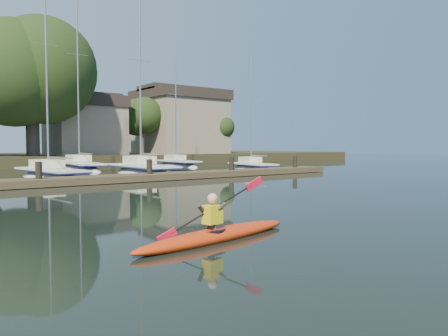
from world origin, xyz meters
TOP-DOWN VIEW (x-y plane):
  - ground at (0.00, 0.00)m, footprint 160.00×160.00m
  - kayak at (-3.34, -0.94)m, footprint 4.43×1.25m
  - dock at (0.00, 14.00)m, footprint 34.00×2.00m
  - sailboat_2 at (-0.99, 19.21)m, footprint 2.92×8.58m
  - sailboat_3 at (5.17, 19.10)m, footprint 2.40×8.49m
  - sailboat_4 at (14.63, 18.34)m, footprint 2.79×6.37m
  - sailboat_6 at (3.61, 27.01)m, footprint 2.94×10.21m
  - sailboat_7 at (12.87, 27.06)m, footprint 2.12×7.34m
  - shore at (1.61, 40.29)m, footprint 90.00×25.25m

SIDE VIEW (x-z plane):
  - sailboat_3 at x=5.17m, z-range -7.01..6.61m
  - sailboat_6 at x=3.61m, z-range -8.19..7.82m
  - sailboat_7 at x=12.87m, z-range -6.05..5.70m
  - sailboat_2 at x=-0.99m, z-range -7.13..6.79m
  - sailboat_4 at x=14.63m, z-range -5.41..5.07m
  - ground at x=0.00m, z-range 0.00..0.00m
  - kayak at x=-3.34m, z-range -0.53..0.87m
  - dock at x=0.00m, z-range -0.70..1.10m
  - shore at x=1.61m, z-range -3.15..9.60m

